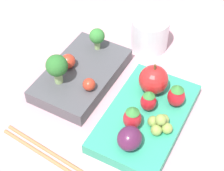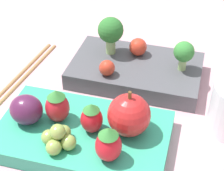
{
  "view_description": "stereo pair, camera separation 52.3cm",
  "coord_description": "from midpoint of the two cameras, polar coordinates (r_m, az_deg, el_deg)",
  "views": [
    {
      "loc": [
        -0.36,
        -0.23,
        0.48
      ],
      "look_at": [
        -0.0,
        -0.0,
        0.03
      ],
      "focal_mm": 60.0,
      "sensor_mm": 36.0,
      "label": 1
    },
    {
      "loc": [
        0.13,
        -0.35,
        0.33
      ],
      "look_at": [
        -0.0,
        -0.0,
        0.03
      ],
      "focal_mm": 60.0,
      "sensor_mm": 36.0,
      "label": 2
    }
  ],
  "objects": [
    {
      "name": "ground_plane",
      "position": [
        0.51,
        -21.34,
        -10.45
      ],
      "size": [
        4.0,
        4.0,
        0.0
      ],
      "primitive_type": "plane",
      "color": "#C6939E"
    },
    {
      "name": "bento_box_savoury",
      "position": [
        0.55,
        -25.63,
        -5.35
      ],
      "size": [
        0.19,
        0.12,
        0.02
      ],
      "color": "#4C4C51",
      "rests_on": "ground_plane"
    },
    {
      "name": "bento_box_fruit",
      "position": [
        0.46,
        -16.61,
        -15.22
      ],
      "size": [
        0.21,
        0.14,
        0.02
      ],
      "color": "#33A87F",
      "rests_on": "ground_plane"
    },
    {
      "name": "broccoli_floret_0",
      "position": [
        0.52,
        -31.91,
        -4.34
      ],
      "size": [
        0.04,
        0.04,
        0.06
      ],
      "color": "#93B770",
      "rests_on": "bento_box_savoury"
    },
    {
      "name": "broccoli_floret_1",
      "position": [
        0.54,
        -22.57,
        1.92
      ],
      "size": [
        0.03,
        0.03,
        0.04
      ],
      "color": "#93B770",
      "rests_on": "bento_box_savoury"
    },
    {
      "name": "cherry_tomato_0",
      "position": [
        0.55,
        -28.34,
        -2.89
      ],
      "size": [
        0.03,
        0.03,
        0.03
      ],
      "color": "red",
      "rests_on": "bento_box_savoury"
    },
    {
      "name": "cherry_tomato_1",
      "position": [
        0.5,
        -26.37,
        -7.87
      ],
      "size": [
        0.02,
        0.02,
        0.02
      ],
      "color": "red",
      "rests_on": "bento_box_savoury"
    },
    {
      "name": "apple",
      "position": [
        0.46,
        -14.53,
        -7.63
      ],
      "size": [
        0.05,
        0.05,
        0.06
      ],
      "color": "red",
      "rests_on": "bento_box_fruit"
    },
    {
      "name": "strawberry_0",
      "position": [
        0.44,
        -10.69,
        -11.35
      ],
      "size": [
        0.03,
        0.03,
        0.04
      ],
      "color": "red",
      "rests_on": "bento_box_fruit"
    },
    {
      "name": "strawberry_1",
      "position": [
        0.44,
        -16.92,
        -12.5
      ],
      "size": [
        0.03,
        0.03,
        0.04
      ],
      "color": "red",
      "rests_on": "bento_box_fruit"
    },
    {
      "name": "strawberry_2",
      "position": [
        0.43,
        -21.24,
        -15.87
      ],
      "size": [
        0.03,
        0.03,
        0.04
      ],
      "color": "red",
      "rests_on": "bento_box_fruit"
    },
    {
      "name": "plum",
      "position": [
        0.43,
        -23.08,
        -20.2
      ],
      "size": [
        0.04,
        0.04,
        0.04
      ],
      "color": "#511E42",
      "rests_on": "bento_box_fruit"
    },
    {
      "name": "grape_cluster",
      "position": [
        0.43,
        -15.45,
        -17.46
      ],
      "size": [
        0.04,
        0.04,
        0.03
      ],
      "color": "#8EA84C",
      "rests_on": "bento_box_fruit"
    },
    {
      "name": "drinking_cup",
      "position": [
        0.55,
        -11.43,
        3.06
      ],
      "size": [
        0.07,
        0.07,
        0.06
      ],
      "color": "white",
      "rests_on": "ground_plane"
    },
    {
      "name": "chopsticks_pair",
      "position": [
        0.5,
        -34.8,
        -20.91
      ],
      "size": [
        0.02,
        0.21,
        0.01
      ],
      "color": "#A37547",
      "rests_on": "ground_plane"
    }
  ]
}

